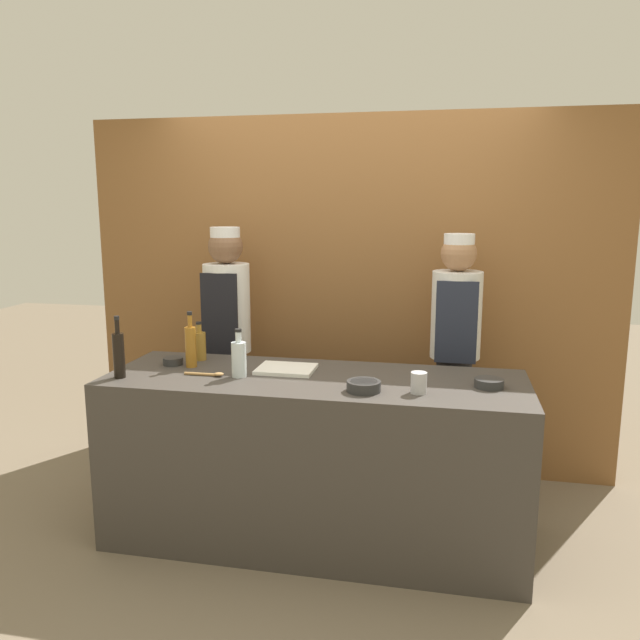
{
  "coord_description": "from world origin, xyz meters",
  "views": [
    {
      "loc": [
        0.67,
        -3.11,
        1.83
      ],
      "look_at": [
        0.0,
        0.15,
        1.2
      ],
      "focal_mm": 35.0,
      "sensor_mm": 36.0,
      "label": 1
    }
  ],
  "objects_px": {
    "sauce_bowl_purple": "(489,383)",
    "bottle_clear": "(239,358)",
    "sauce_bowl_white": "(364,386)",
    "bottle_vinegar": "(199,345)",
    "cup_steel": "(419,383)",
    "wooden_spoon": "(208,374)",
    "chef_left": "(228,340)",
    "bottle_soy": "(119,354)",
    "cutting_board": "(286,369)",
    "bottle_amber": "(191,345)",
    "sauce_bowl_orange": "(173,361)",
    "chef_right": "(455,354)"
  },
  "relations": [
    {
      "from": "cutting_board",
      "to": "chef_left",
      "type": "xyz_separation_m",
      "value": [
        -0.56,
        0.6,
        0.01
      ]
    },
    {
      "from": "wooden_spoon",
      "to": "sauce_bowl_purple",
      "type": "bearing_deg",
      "value": 3.41
    },
    {
      "from": "cutting_board",
      "to": "bottle_clear",
      "type": "distance_m",
      "value": 0.28
    },
    {
      "from": "sauce_bowl_white",
      "to": "wooden_spoon",
      "type": "xyz_separation_m",
      "value": [
        -0.85,
        0.1,
        -0.02
      ]
    },
    {
      "from": "sauce_bowl_orange",
      "to": "chef_right",
      "type": "xyz_separation_m",
      "value": [
        1.58,
        0.6,
        -0.03
      ]
    },
    {
      "from": "bottle_soy",
      "to": "bottle_vinegar",
      "type": "relative_size",
      "value": 1.46
    },
    {
      "from": "sauce_bowl_purple",
      "to": "cutting_board",
      "type": "relative_size",
      "value": 0.47
    },
    {
      "from": "sauce_bowl_purple",
      "to": "bottle_clear",
      "type": "height_order",
      "value": "bottle_clear"
    },
    {
      "from": "cup_steel",
      "to": "wooden_spoon",
      "type": "relative_size",
      "value": 0.47
    },
    {
      "from": "sauce_bowl_orange",
      "to": "bottle_soy",
      "type": "bearing_deg",
      "value": -117.62
    },
    {
      "from": "sauce_bowl_white",
      "to": "cup_steel",
      "type": "height_order",
      "value": "cup_steel"
    },
    {
      "from": "bottle_amber",
      "to": "bottle_vinegar",
      "type": "xyz_separation_m",
      "value": [
        -0.02,
        0.16,
        -0.03
      ]
    },
    {
      "from": "bottle_clear",
      "to": "chef_left",
      "type": "height_order",
      "value": "chef_left"
    },
    {
      "from": "bottle_soy",
      "to": "wooden_spoon",
      "type": "height_order",
      "value": "bottle_soy"
    },
    {
      "from": "sauce_bowl_white",
      "to": "sauce_bowl_purple",
      "type": "height_order",
      "value": "sauce_bowl_white"
    },
    {
      "from": "bottle_soy",
      "to": "chef_left",
      "type": "xyz_separation_m",
      "value": [
        0.27,
        0.91,
        -0.11
      ]
    },
    {
      "from": "bottle_amber",
      "to": "wooden_spoon",
      "type": "bearing_deg",
      "value": -44.34
    },
    {
      "from": "sauce_bowl_white",
      "to": "bottle_amber",
      "type": "relative_size",
      "value": 0.53
    },
    {
      "from": "sauce_bowl_purple",
      "to": "wooden_spoon",
      "type": "height_order",
      "value": "sauce_bowl_purple"
    },
    {
      "from": "sauce_bowl_white",
      "to": "bottle_amber",
      "type": "height_order",
      "value": "bottle_amber"
    },
    {
      "from": "cutting_board",
      "to": "chef_right",
      "type": "bearing_deg",
      "value": 33.51
    },
    {
      "from": "bottle_clear",
      "to": "bottle_vinegar",
      "type": "xyz_separation_m",
      "value": [
        -0.34,
        0.3,
        -0.01
      ]
    },
    {
      "from": "cutting_board",
      "to": "bottle_soy",
      "type": "height_order",
      "value": "bottle_soy"
    },
    {
      "from": "chef_right",
      "to": "cutting_board",
      "type": "bearing_deg",
      "value": -146.49
    },
    {
      "from": "sauce_bowl_orange",
      "to": "bottle_soy",
      "type": "height_order",
      "value": "bottle_soy"
    },
    {
      "from": "chef_left",
      "to": "chef_right",
      "type": "distance_m",
      "value": 1.47
    },
    {
      "from": "sauce_bowl_white",
      "to": "cutting_board",
      "type": "height_order",
      "value": "sauce_bowl_white"
    },
    {
      "from": "bottle_soy",
      "to": "bottle_amber",
      "type": "height_order",
      "value": "bottle_soy"
    },
    {
      "from": "chef_left",
      "to": "chef_right",
      "type": "relative_size",
      "value": 1.02
    },
    {
      "from": "sauce_bowl_orange",
      "to": "bottle_clear",
      "type": "height_order",
      "value": "bottle_clear"
    },
    {
      "from": "sauce_bowl_white",
      "to": "wooden_spoon",
      "type": "relative_size",
      "value": 0.76
    },
    {
      "from": "wooden_spoon",
      "to": "chef_right",
      "type": "xyz_separation_m",
      "value": [
        1.29,
        0.79,
        -0.01
      ]
    },
    {
      "from": "sauce_bowl_orange",
      "to": "cutting_board",
      "type": "relative_size",
      "value": 0.36
    },
    {
      "from": "chef_left",
      "to": "bottle_soy",
      "type": "bearing_deg",
      "value": -106.6
    },
    {
      "from": "cutting_board",
      "to": "bottle_clear",
      "type": "relative_size",
      "value": 1.2
    },
    {
      "from": "sauce_bowl_white",
      "to": "bottle_vinegar",
      "type": "xyz_separation_m",
      "value": [
        -1.03,
        0.43,
        0.06
      ]
    },
    {
      "from": "cutting_board",
      "to": "cup_steel",
      "type": "xyz_separation_m",
      "value": [
        0.73,
        -0.27,
        0.04
      ]
    },
    {
      "from": "bottle_clear",
      "to": "chef_right",
      "type": "height_order",
      "value": "chef_right"
    },
    {
      "from": "cutting_board",
      "to": "chef_left",
      "type": "bearing_deg",
      "value": 132.67
    },
    {
      "from": "cutting_board",
      "to": "wooden_spoon",
      "type": "distance_m",
      "value": 0.42
    },
    {
      "from": "sauce_bowl_purple",
      "to": "chef_left",
      "type": "bearing_deg",
      "value": 156.7
    },
    {
      "from": "sauce_bowl_white",
      "to": "chef_right",
      "type": "distance_m",
      "value": 1.0
    },
    {
      "from": "sauce_bowl_white",
      "to": "bottle_vinegar",
      "type": "bearing_deg",
      "value": 157.51
    },
    {
      "from": "sauce_bowl_purple",
      "to": "wooden_spoon",
      "type": "distance_m",
      "value": 1.45
    },
    {
      "from": "bottle_clear",
      "to": "cutting_board",
      "type": "bearing_deg",
      "value": 36.86
    },
    {
      "from": "chef_left",
      "to": "sauce_bowl_white",
      "type": "bearing_deg",
      "value": -41.08
    },
    {
      "from": "sauce_bowl_purple",
      "to": "bottle_amber",
      "type": "distance_m",
      "value": 1.62
    },
    {
      "from": "wooden_spoon",
      "to": "cutting_board",
      "type": "bearing_deg",
      "value": 26.0
    },
    {
      "from": "bottle_soy",
      "to": "cutting_board",
      "type": "bearing_deg",
      "value": 20.33
    },
    {
      "from": "cup_steel",
      "to": "chef_right",
      "type": "distance_m",
      "value": 0.89
    }
  ]
}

